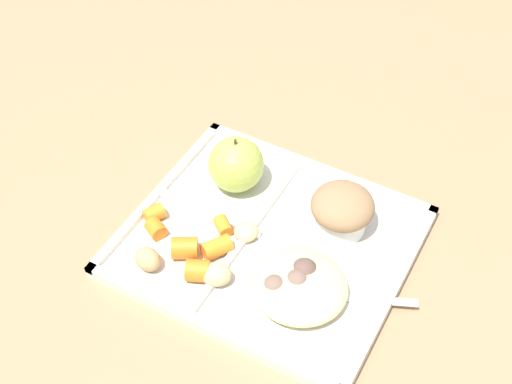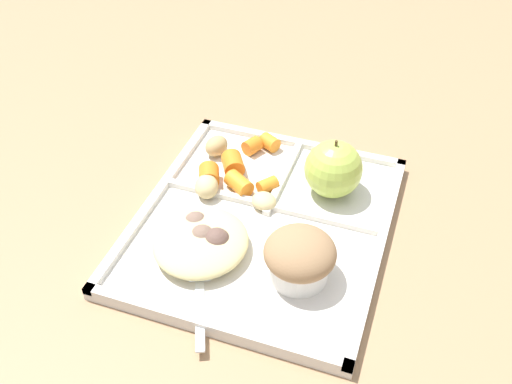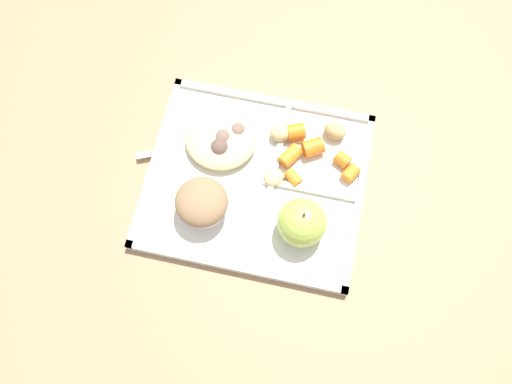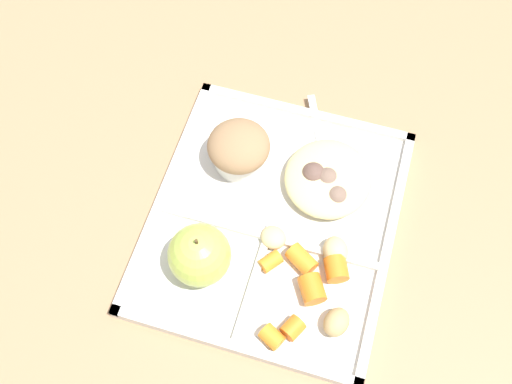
# 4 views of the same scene
# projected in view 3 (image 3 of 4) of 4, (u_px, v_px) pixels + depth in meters

# --- Properties ---
(ground) EXTENTS (6.00, 6.00, 0.00)m
(ground) POSITION_uv_depth(u_px,v_px,m) (256.00, 182.00, 0.85)
(ground) COLOR #997551
(lunch_tray) EXTENTS (0.34, 0.30, 0.02)m
(lunch_tray) POSITION_uv_depth(u_px,v_px,m) (256.00, 181.00, 0.85)
(lunch_tray) COLOR silver
(lunch_tray) RESTS_ON ground
(green_apple) EXTENTS (0.07, 0.07, 0.08)m
(green_apple) POSITION_uv_depth(u_px,v_px,m) (302.00, 223.00, 0.78)
(green_apple) COLOR #A8C14C
(green_apple) RESTS_ON lunch_tray
(bran_muffin) EXTENTS (0.08, 0.08, 0.06)m
(bran_muffin) POSITION_uv_depth(u_px,v_px,m) (202.00, 203.00, 0.80)
(bran_muffin) COLOR silver
(bran_muffin) RESTS_ON lunch_tray
(carrot_slice_diagonal) EXTENTS (0.03, 0.03, 0.02)m
(carrot_slice_diagonal) POSITION_uv_depth(u_px,v_px,m) (351.00, 173.00, 0.83)
(carrot_slice_diagonal) COLOR orange
(carrot_slice_diagonal) RESTS_ON lunch_tray
(carrot_slice_center) EXTENTS (0.04, 0.04, 0.03)m
(carrot_slice_center) POSITION_uv_depth(u_px,v_px,m) (296.00, 132.00, 0.86)
(carrot_slice_center) COLOR orange
(carrot_slice_center) RESTS_ON lunch_tray
(carrot_slice_back) EXTENTS (0.03, 0.03, 0.02)m
(carrot_slice_back) POSITION_uv_depth(u_px,v_px,m) (342.00, 160.00, 0.84)
(carrot_slice_back) COLOR orange
(carrot_slice_back) RESTS_ON lunch_tray
(carrot_slice_large) EXTENTS (0.04, 0.04, 0.02)m
(carrot_slice_large) POSITION_uv_depth(u_px,v_px,m) (290.00, 156.00, 0.84)
(carrot_slice_large) COLOR orange
(carrot_slice_large) RESTS_ON lunch_tray
(carrot_slice_small) EXTENTS (0.03, 0.03, 0.02)m
(carrot_slice_small) POSITION_uv_depth(u_px,v_px,m) (293.00, 178.00, 0.83)
(carrot_slice_small) COLOR orange
(carrot_slice_small) RESTS_ON lunch_tray
(carrot_slice_tilted) EXTENTS (0.04, 0.04, 0.03)m
(carrot_slice_tilted) POSITION_uv_depth(u_px,v_px,m) (313.00, 147.00, 0.85)
(carrot_slice_tilted) COLOR orange
(carrot_slice_tilted) RESTS_ON lunch_tray
(potato_chunk_large) EXTENTS (0.04, 0.04, 0.03)m
(potato_chunk_large) POSITION_uv_depth(u_px,v_px,m) (335.00, 131.00, 0.86)
(potato_chunk_large) COLOR tan
(potato_chunk_large) RESTS_ON lunch_tray
(potato_chunk_golden) EXTENTS (0.04, 0.04, 0.02)m
(potato_chunk_golden) POSITION_uv_depth(u_px,v_px,m) (274.00, 177.00, 0.83)
(potato_chunk_golden) COLOR tan
(potato_chunk_golden) RESTS_ON lunch_tray
(potato_chunk_small) EXTENTS (0.05, 0.04, 0.03)m
(potato_chunk_small) POSITION_uv_depth(u_px,v_px,m) (281.00, 132.00, 0.86)
(potato_chunk_small) COLOR tan
(potato_chunk_small) RESTS_ON lunch_tray
(egg_noodle_pile) EXTENTS (0.11, 0.11, 0.03)m
(egg_noodle_pile) POSITION_uv_depth(u_px,v_px,m) (221.00, 139.00, 0.85)
(egg_noodle_pile) COLOR #D6C684
(egg_noodle_pile) RESTS_ON lunch_tray
(meatball_side) EXTENTS (0.03, 0.03, 0.03)m
(meatball_side) POSITION_uv_depth(u_px,v_px,m) (237.00, 132.00, 0.85)
(meatball_side) COLOR #755B4C
(meatball_side) RESTS_ON lunch_tray
(meatball_back) EXTENTS (0.03, 0.03, 0.03)m
(meatball_back) POSITION_uv_depth(u_px,v_px,m) (223.00, 139.00, 0.85)
(meatball_back) COLOR #755B4C
(meatball_back) RESTS_ON lunch_tray
(meatball_center) EXTENTS (0.03, 0.03, 0.03)m
(meatball_center) POSITION_uv_depth(u_px,v_px,m) (220.00, 149.00, 0.84)
(meatball_center) COLOR brown
(meatball_center) RESTS_ON lunch_tray
(plastic_fork) EXTENTS (0.14, 0.07, 0.00)m
(plastic_fork) POSITION_uv_depth(u_px,v_px,m) (187.00, 147.00, 0.86)
(plastic_fork) COLOR white
(plastic_fork) RESTS_ON lunch_tray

